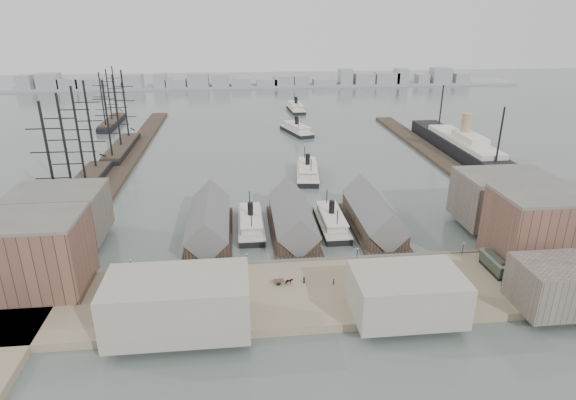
{
  "coord_description": "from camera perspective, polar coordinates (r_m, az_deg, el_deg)",
  "views": [
    {
      "loc": [
        -15.99,
        -120.57,
        65.65
      ],
      "look_at": [
        0.0,
        30.0,
        6.0
      ],
      "focal_mm": 30.0,
      "sensor_mm": 36.0,
      "label": 1
    }
  ],
  "objects": [
    {
      "name": "ground",
      "position": [
        138.21,
        1.32,
        -6.86
      ],
      "size": [
        900.0,
        900.0,
        0.0
      ],
      "primitive_type": "plane",
      "color": "#4B5753",
      "rests_on": "ground"
    },
    {
      "name": "ocean_steamer",
      "position": [
        248.11,
        20.07,
        5.91
      ],
      "size": [
        14.2,
        103.8,
        20.76
      ],
      "color": "black",
      "rests_on": "ground"
    },
    {
      "name": "warehouse_east_front",
      "position": [
        146.43,
        28.63,
        -2.99
      ],
      "size": [
        30.0,
        18.0,
        19.0
      ],
      "primitive_type": "cube",
      "color": "brown",
      "rests_on": "east_land"
    },
    {
      "name": "far_shore",
      "position": [
        459.09,
        -4.4,
        13.71
      ],
      "size": [
        500.0,
        40.0,
        15.72
      ],
      "color": "gray",
      "rests_on": "ground"
    },
    {
      "name": "pedestrian_4",
      "position": [
        122.13,
        1.92,
        -9.44
      ],
      "size": [
        0.81,
        0.99,
        1.76
      ],
      "primitive_type": "imported",
      "rotation": [
        0.0,
        0.0,
        5.04
      ],
      "color": "black",
      "rests_on": "quay"
    },
    {
      "name": "sailing_ship_far",
      "position": [
        317.84,
        -20.1,
        8.74
      ],
      "size": [
        8.2,
        45.56,
        33.71
      ],
      "color": "black",
      "rests_on": "ground"
    },
    {
      "name": "ferry_shed_west",
      "position": [
        150.71,
        -9.35,
        -2.68
      ],
      "size": [
        14.0,
        42.0,
        12.6
      ],
      "color": "#2D231C",
      "rests_on": "ground"
    },
    {
      "name": "warehouse_west_front",
      "position": [
        133.01,
        -29.5,
        -5.77
      ],
      "size": [
        32.0,
        18.0,
        18.0
      ],
      "primitive_type": "cube",
      "color": "brown",
      "rests_on": "west_land"
    },
    {
      "name": "warehouse_west_back",
      "position": [
        159.15,
        -25.44,
        -1.55
      ],
      "size": [
        26.0,
        20.0,
        14.0
      ],
      "primitive_type": "cube",
      "color": "#60564C",
      "rests_on": "west_land"
    },
    {
      "name": "pedestrian_2",
      "position": [
        127.58,
        -8.34,
        -8.21
      ],
      "size": [
        1.34,
        1.12,
        1.8
      ],
      "primitive_type": "imported",
      "rotation": [
        0.0,
        0.0,
        2.68
      ],
      "color": "black",
      "rests_on": "quay"
    },
    {
      "name": "horse_cart_right",
      "position": [
        119.56,
        9.3,
        -10.53
      ],
      "size": [
        4.81,
        2.51,
        1.6
      ],
      "rotation": [
        0.0,
        0.0,
        1.79
      ],
      "color": "black",
      "rests_on": "quay"
    },
    {
      "name": "tram",
      "position": [
        137.64,
        23.21,
        -7.0
      ],
      "size": [
        3.06,
        11.19,
        3.97
      ],
      "rotation": [
        0.0,
        0.0,
        0.02
      ],
      "color": "black",
      "rests_on": "quay"
    },
    {
      "name": "quay",
      "position": [
        120.62,
        2.56,
        -10.93
      ],
      "size": [
        180.0,
        30.0,
        2.0
      ],
      "primitive_type": "cube",
      "color": "#817257",
      "rests_on": "ground"
    },
    {
      "name": "pedestrian_8",
      "position": [
        136.27,
        15.93,
        -6.85
      ],
      "size": [
        1.07,
        0.66,
        1.71
      ],
      "primitive_type": "imported",
      "rotation": [
        0.0,
        0.0,
        2.88
      ],
      "color": "black",
      "rests_on": "quay"
    },
    {
      "name": "pedestrian_3",
      "position": [
        118.37,
        -7.77,
        -10.76
      ],
      "size": [
        0.82,
        1.08,
        1.71
      ],
      "primitive_type": "imported",
      "rotation": [
        0.0,
        0.0,
        1.1
      ],
      "color": "black",
      "rests_on": "quay"
    },
    {
      "name": "pedestrian_5",
      "position": [
        121.82,
        5.41,
        -9.63
      ],
      "size": [
        0.55,
        0.69,
        1.73
      ],
      "primitive_type": "imported",
      "rotation": [
        0.0,
        0.0,
        4.56
      ],
      "color": "black",
      "rests_on": "quay"
    },
    {
      "name": "pedestrian_9",
      "position": [
        132.22,
        24.09,
        -8.91
      ],
      "size": [
        1.0,
        1.04,
        1.79
      ],
      "primitive_type": "imported",
      "rotation": [
        0.0,
        0.0,
        5.42
      ],
      "color": "black",
      "rests_on": "quay"
    },
    {
      "name": "street_bldg_east",
      "position": [
        126.85,
        29.3,
        -8.81
      ],
      "size": [
        18.0,
        14.0,
        11.0
      ],
      "primitive_type": "cube",
      "color": "#60564C",
      "rests_on": "quay"
    },
    {
      "name": "seawall",
      "position": [
        133.14,
        1.61,
        -7.48
      ],
      "size": [
        180.0,
        1.2,
        2.3
      ],
      "primitive_type": "cube",
      "color": "#59544C",
      "rests_on": "ground"
    },
    {
      "name": "pedestrian_1",
      "position": [
        121.76,
        -18.9,
        -10.87
      ],
      "size": [
        0.93,
        0.8,
        1.66
      ],
      "primitive_type": "imported",
      "rotation": [
        0.0,
        0.0,
        2.9
      ],
      "color": "black",
      "rests_on": "quay"
    },
    {
      "name": "west_wharf",
      "position": [
        235.71,
        -18.61,
        4.39
      ],
      "size": [
        10.0,
        220.0,
        1.6
      ],
      "primitive_type": "cube",
      "color": "#2D231C",
      "rests_on": "ground"
    },
    {
      "name": "horse_cart_center",
      "position": [
        121.55,
        -0.26,
        -9.63
      ],
      "size": [
        4.95,
        1.84,
        1.58
      ],
      "rotation": [
        0.0,
        0.0,
        1.71
      ],
      "color": "black",
      "rests_on": "quay"
    },
    {
      "name": "warehouse_east_back",
      "position": [
        169.08,
        24.16,
        0.14
      ],
      "size": [
        28.0,
        20.0,
        15.0
      ],
      "primitive_type": "cube",
      "color": "#60564C",
      "rests_on": "east_land"
    },
    {
      "name": "ferry_docked_west",
      "position": [
        155.12,
        -4.43,
        -2.68
      ],
      "size": [
        8.17,
        27.23,
        9.72
      ],
      "color": "black",
      "rests_on": "ground"
    },
    {
      "name": "pedestrian_6",
      "position": [
        133.1,
        10.8,
        -7.1
      ],
      "size": [
        0.9,
        0.97,
        1.6
      ],
      "primitive_type": "imported",
      "rotation": [
        0.0,
        0.0,
        2.07
      ],
      "color": "black",
      "rests_on": "quay"
    },
    {
      "name": "pedestrian_7",
      "position": [
        126.05,
        19.18,
        -9.69
      ],
      "size": [
        1.25,
        0.86,
        1.77
      ],
      "primitive_type": "imported",
      "rotation": [
        0.0,
        0.0,
        2.96
      ],
      "color": "black",
      "rests_on": "quay"
    },
    {
      "name": "sailing_ship_near",
      "position": [
        198.33,
        -23.41,
        1.24
      ],
      "size": [
        9.76,
        67.21,
        40.11
      ],
      "color": "black",
      "rests_on": "ground"
    },
    {
      "name": "horse_cart_left",
      "position": [
        120.05,
        -11.69,
        -10.58
      ],
      "size": [
        4.72,
        3.28,
        1.53
      ],
      "rotation": [
        0.0,
        0.0,
        1.11
      ],
      "color": "black",
      "rests_on": "quay"
    },
    {
      "name": "sailing_ship_mid",
      "position": [
        252.34,
        -19.12,
        5.87
      ],
      "size": [
        9.24,
        53.38,
        37.98
      ],
      "color": "black",
      "rests_on": "ground"
    },
    {
      "name": "ferry_shed_east",
      "position": [
        156.13,
        10.05,
        -1.85
      ],
      "size": [
        14.0,
        42.0,
        12.6
      ],
      "color": "#2D231C",
      "rests_on": "ground"
    },
    {
      "name": "lamp_post_near_e",
      "position": [
        132.56,
        8.21,
        -6.11
      ],
      "size": [
        0.44,
        0.44,
        3.92
      ],
      "color": "black",
      "rests_on": "quay"
    },
    {
      "name": "street_bldg_center",
      "position": [
        112.16,
        13.88,
        -10.74
      ],
      "size": [
        24.0,
        16.0,
        10.0
      ],
      "primitive_type": "cube",
      "color": "gray",
      "rests_on": "quay"
    },
    {
      "name": "lamp_post_far_e",
      "position": [
        142.59,
        20.04,
        -5.21
      ],
      "size": [
        0.44,
        0.44,
        3.92
      ],
      "color": "black",
      "rests_on": "quay"
    },
    {
      "name": "pedestrian_10",
      "position": [
        126.25,
        13.05,
        -8.98
      ],
      "size": [
        0.95,
        0.98,
        1.58
      ],
      "primitive_type": "imported",
      "rotation": [
        0.0,
        0.0,
        0.9
      ],
      "color": "black",
      "rests_on": "quay"
    },
    {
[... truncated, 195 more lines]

